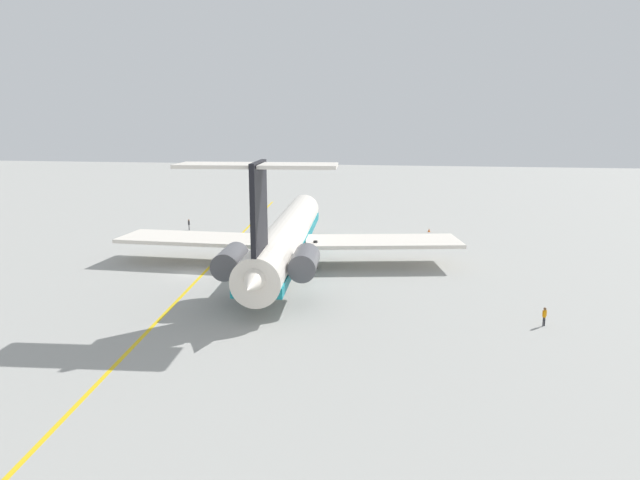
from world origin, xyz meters
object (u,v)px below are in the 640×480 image
object	(u,v)px
ground_crew_near_nose	(189,223)
ground_crew_near_tail	(545,314)
main_jetliner	(285,237)
safety_cone_nose	(429,230)

from	to	relation	value
ground_crew_near_nose	ground_crew_near_tail	world-z (taller)	ground_crew_near_nose
main_jetliner	ground_crew_near_tail	world-z (taller)	main_jetliner
main_jetliner	ground_crew_near_nose	size ratio (longest dim) A/B	26.81
ground_crew_near_tail	main_jetliner	bearing A→B (deg)	34.88
ground_crew_near_nose	safety_cone_nose	distance (m)	37.96
main_jetliner	safety_cone_nose	world-z (taller)	main_jetliner
ground_crew_near_nose	safety_cone_nose	world-z (taller)	ground_crew_near_nose
main_jetliner	ground_crew_near_nose	bearing A→B (deg)	39.82
safety_cone_nose	main_jetliner	bearing A→B (deg)	-34.70
ground_crew_near_tail	ground_crew_near_nose	bearing A→B (deg)	27.87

